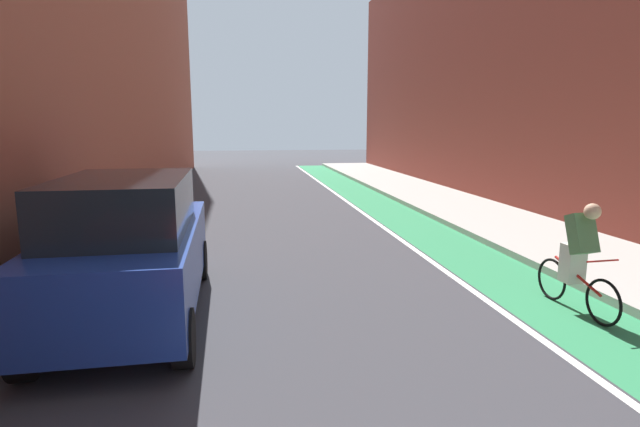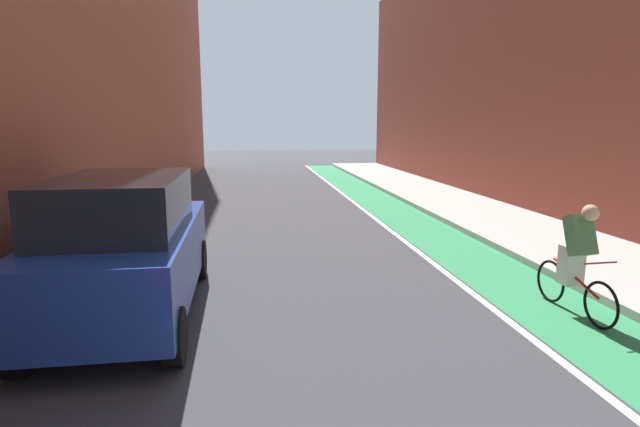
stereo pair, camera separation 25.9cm
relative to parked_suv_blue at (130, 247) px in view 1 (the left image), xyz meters
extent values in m
plane|color=#38383D|center=(2.91, 4.86, -1.02)|extent=(82.88, 82.88, 0.00)
cube|color=#2D8451|center=(6.07, 6.86, -1.01)|extent=(1.60, 37.67, 0.00)
cube|color=white|center=(5.17, 6.86, -1.01)|extent=(0.12, 37.67, 0.00)
cube|color=#A8A59E|center=(8.37, 6.86, -0.95)|extent=(2.99, 37.67, 0.14)
cube|color=brown|center=(11.06, 8.86, 4.13)|extent=(2.40, 33.67, 10.29)
cube|color=navy|center=(0.00, 0.06, -0.21)|extent=(1.86, 4.41, 0.95)
cube|color=black|center=(0.00, -0.16, 0.59)|extent=(1.61, 2.66, 0.75)
cylinder|color=black|center=(-0.84, 1.68, -0.69)|extent=(0.23, 0.66, 0.66)
cylinder|color=black|center=(0.77, 1.72, -0.69)|extent=(0.23, 0.66, 0.66)
cylinder|color=black|center=(-0.78, -1.59, -0.69)|extent=(0.23, 0.66, 0.66)
cylinder|color=black|center=(0.84, -1.56, -0.69)|extent=(0.23, 0.66, 0.66)
torus|color=black|center=(6.22, -1.25, -0.70)|extent=(0.07, 0.64, 0.64)
torus|color=black|center=(6.17, -0.20, -0.70)|extent=(0.07, 0.64, 0.64)
cylinder|color=red|center=(6.19, -0.73, -0.48)|extent=(0.09, 0.96, 0.33)
cylinder|color=red|center=(6.19, -0.54, -0.40)|extent=(0.04, 0.12, 0.55)
cylinder|color=red|center=(6.22, -1.17, -0.15)|extent=(0.48, 0.05, 0.02)
cube|color=beige|center=(6.19, -0.62, -0.33)|extent=(0.29, 0.25, 0.56)
cube|color=#4C7247|center=(6.20, -0.75, 0.13)|extent=(0.34, 0.41, 0.60)
sphere|color=tan|center=(6.20, -0.91, 0.47)|extent=(0.22, 0.22, 0.22)
camera|label=1|loc=(1.50, -6.91, 1.63)|focal=28.11mm
camera|label=2|loc=(1.76, -6.95, 1.63)|focal=28.11mm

